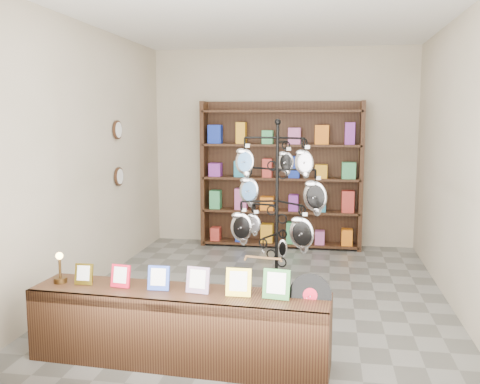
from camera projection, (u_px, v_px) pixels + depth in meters
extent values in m
plane|color=slate|center=(262.00, 294.00, 5.97)|extent=(5.00, 5.00, 0.00)
plane|color=beige|center=(282.00, 148.00, 8.21)|extent=(4.00, 0.00, 4.00)
plane|color=beige|center=(213.00, 191.00, 3.33)|extent=(4.00, 0.00, 4.00)
plane|color=beige|center=(89.00, 158.00, 6.10)|extent=(0.00, 5.00, 5.00)
plane|color=beige|center=(457.00, 163.00, 5.44)|extent=(0.00, 5.00, 5.00)
plane|color=white|center=(263.00, 16.00, 5.56)|extent=(5.00, 5.00, 0.00)
cylinder|color=black|center=(276.00, 308.00, 5.50)|extent=(0.48, 0.48, 0.03)
cylinder|color=black|center=(277.00, 219.00, 5.37)|extent=(0.04, 0.04, 1.89)
sphere|color=black|center=(278.00, 122.00, 5.24)|extent=(0.06, 0.06, 0.06)
ellipsoid|color=silver|center=(283.00, 248.00, 5.60)|extent=(0.10, 0.05, 0.20)
cube|color=#BC824E|center=(263.00, 258.00, 5.19)|extent=(0.36, 0.07, 0.04)
cube|color=black|center=(179.00, 327.00, 4.27)|extent=(2.42, 0.63, 0.59)
cube|color=gold|center=(84.00, 274.00, 4.40)|extent=(0.16, 0.06, 0.17)
cube|color=red|center=(121.00, 276.00, 4.33)|extent=(0.17, 0.07, 0.19)
cube|color=#263FA5|center=(159.00, 278.00, 4.25)|extent=(0.18, 0.07, 0.20)
cube|color=#E54C33|center=(198.00, 280.00, 4.18)|extent=(0.19, 0.07, 0.21)
cube|color=gold|center=(239.00, 282.00, 4.11)|extent=(0.20, 0.07, 0.22)
cube|color=#337233|center=(276.00, 284.00, 4.04)|extent=(0.21, 0.08, 0.23)
cylinder|color=black|center=(310.00, 295.00, 4.05)|extent=(0.33, 0.09, 0.32)
cylinder|color=red|center=(310.00, 295.00, 4.05)|extent=(0.11, 0.04, 0.11)
cylinder|color=#402B12|center=(60.00, 280.00, 4.45)|extent=(0.11, 0.11, 0.04)
cylinder|color=#402B12|center=(60.00, 269.00, 4.44)|extent=(0.02, 0.02, 0.15)
sphere|color=#FFBF59|center=(59.00, 256.00, 4.43)|extent=(0.06, 0.06, 0.06)
cube|color=black|center=(282.00, 174.00, 8.21)|extent=(2.40, 0.04, 2.20)
cube|color=black|center=(205.00, 174.00, 8.24)|extent=(0.06, 0.36, 2.20)
cube|color=black|center=(361.00, 176.00, 7.86)|extent=(0.06, 0.36, 2.20)
cube|color=black|center=(280.00, 243.00, 8.20)|extent=(2.36, 0.36, 0.04)
cube|color=black|center=(281.00, 211.00, 8.13)|extent=(2.36, 0.36, 0.03)
cube|color=black|center=(281.00, 178.00, 8.06)|extent=(2.36, 0.36, 0.04)
cube|color=black|center=(281.00, 145.00, 7.99)|extent=(2.36, 0.36, 0.04)
cube|color=black|center=(282.00, 111.00, 7.92)|extent=(2.36, 0.36, 0.04)
cylinder|color=black|center=(117.00, 130.00, 6.83)|extent=(0.03, 0.24, 0.24)
cylinder|color=black|center=(119.00, 176.00, 6.91)|extent=(0.03, 0.24, 0.24)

